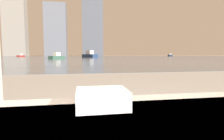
{
  "coord_description": "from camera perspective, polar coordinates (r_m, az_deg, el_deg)",
  "views": [
    {
      "loc": [
        -0.29,
        0.12,
        0.75
      ],
      "look_at": [
        0.07,
        2.21,
        0.56
      ],
      "focal_mm": 28.0,
      "sensor_mm": 36.0,
      "label": 1
    }
  ],
  "objects": [
    {
      "name": "skyline_tower_0",
      "position": [
        126.92,
        -29.2,
        15.32
      ],
      "size": [
        12.95,
        7.39,
        49.7
      ],
      "color": "gray",
      "rests_on": "ground_plane"
    },
    {
      "name": "harbor_boat_2",
      "position": [
        72.29,
        -27.6,
        4.16
      ],
      "size": [
        2.31,
        3.15,
        1.13
      ],
      "color": "maroon",
      "rests_on": "harbor_water"
    },
    {
      "name": "harbor_boat_3",
      "position": [
        85.31,
        18.43,
        4.59
      ],
      "size": [
        2.42,
        4.17,
        1.48
      ],
      "color": "navy",
      "rests_on": "harbor_water"
    },
    {
      "name": "harbor_water",
      "position": [
        61.89,
        -9.48,
        4.24
      ],
      "size": [
        180.0,
        110.0,
        0.01
      ],
      "color": "slate",
      "rests_on": "ground_plane"
    },
    {
      "name": "skyline_tower_1",
      "position": [
        120.05,
        -17.88,
        12.28
      ],
      "size": [
        13.35,
        9.18,
        32.93
      ],
      "color": "slate",
      "rests_on": "ground_plane"
    },
    {
      "name": "towel_stack",
      "position": [
        0.77,
        -3.31,
        -9.27
      ],
      "size": [
        0.22,
        0.19,
        0.08
      ],
      "color": "white",
      "rests_on": "bathtub"
    },
    {
      "name": "harbor_boat_0",
      "position": [
        46.69,
        -7.27,
        4.86
      ],
      "size": [
        4.13,
        5.16,
        1.88
      ],
      "color": "navy",
      "rests_on": "harbor_water"
    },
    {
      "name": "skyline_tower_2",
      "position": [
        120.67,
        -6.5,
        16.83
      ],
      "size": [
        13.31,
        10.11,
        51.14
      ],
      "color": "#4C515B",
      "rests_on": "ground_plane"
    },
    {
      "name": "harbor_boat_1",
      "position": [
        32.85,
        -17.6,
        4.18
      ],
      "size": [
        2.62,
        3.15,
        1.16
      ],
      "color": "#335647",
      "rests_on": "harbor_water"
    }
  ]
}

